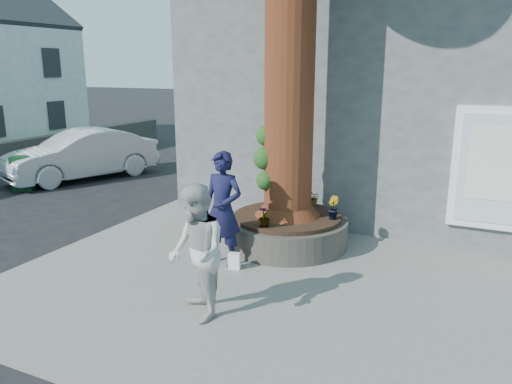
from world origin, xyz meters
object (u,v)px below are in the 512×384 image
at_px(man, 223,209).
at_px(woman, 197,253).
at_px(planter, 287,230).
at_px(car_silver, 82,155).
at_px(a_board_sign, 22,173).

height_order(man, woman, man).
xyz_separation_m(planter, car_silver, (-8.17, 3.14, 0.36)).
relative_size(planter, woman, 1.24).
height_order(woman, car_silver, woman).
bearing_deg(woman, a_board_sign, -162.79).
bearing_deg(woman, planter, 133.64).
xyz_separation_m(woman, a_board_sign, (-8.56, 4.42, -0.55)).
relative_size(planter, man, 1.16).
bearing_deg(car_silver, a_board_sign, -81.41).
height_order(planter, a_board_sign, a_board_sign).
xyz_separation_m(planter, woman, (-0.05, -3.16, 0.64)).
height_order(woman, a_board_sign, woman).
xyz_separation_m(man, a_board_sign, (-7.96, 2.61, -0.61)).
height_order(planter, woman, woman).
relative_size(man, a_board_sign, 1.98).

